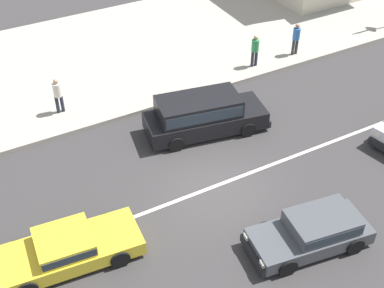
# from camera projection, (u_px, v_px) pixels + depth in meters

# --- Properties ---
(ground_plane) EXTENTS (160.00, 160.00, 0.00)m
(ground_plane) POSITION_uv_depth(u_px,v_px,m) (216.00, 186.00, 18.58)
(ground_plane) COLOR #383535
(lane_centre_stripe) EXTENTS (50.40, 0.14, 0.01)m
(lane_centre_stripe) POSITION_uv_depth(u_px,v_px,m) (216.00, 186.00, 18.58)
(lane_centre_stripe) COLOR silver
(lane_centre_stripe) RESTS_ON ground
(kerb_strip) EXTENTS (68.00, 10.00, 0.15)m
(kerb_strip) POSITION_uv_depth(u_px,v_px,m) (107.00, 56.00, 25.58)
(kerb_strip) COLOR #ADA393
(kerb_strip) RESTS_ON ground
(sedan_yellow_0) EXTENTS (4.57, 2.06, 1.06)m
(sedan_yellow_0) POSITION_uv_depth(u_px,v_px,m) (66.00, 249.00, 15.68)
(sedan_yellow_0) COLOR yellow
(sedan_yellow_0) RESTS_ON ground
(minivan_black_3) EXTENTS (5.00, 2.53, 1.56)m
(minivan_black_3) POSITION_uv_depth(u_px,v_px,m) (202.00, 114.00, 20.53)
(minivan_black_3) COLOR black
(minivan_black_3) RESTS_ON ground
(hatchback_dark_grey_5) EXTENTS (3.97, 2.10, 1.10)m
(hatchback_dark_grey_5) POSITION_uv_depth(u_px,v_px,m) (314.00, 231.00, 16.18)
(hatchback_dark_grey_5) COLOR #47494F
(hatchback_dark_grey_5) RESTS_ON ground
(pedestrian_near_clock) EXTENTS (0.34, 0.34, 1.54)m
(pedestrian_near_clock) POSITION_uv_depth(u_px,v_px,m) (255.00, 48.00, 24.19)
(pedestrian_near_clock) COLOR #232838
(pedestrian_near_clock) RESTS_ON kerb_strip
(pedestrian_mid_kerb) EXTENTS (0.34, 0.34, 1.55)m
(pedestrian_mid_kerb) POSITION_uv_depth(u_px,v_px,m) (58.00, 93.00, 21.29)
(pedestrian_mid_kerb) COLOR #232838
(pedestrian_mid_kerb) RESTS_ON kerb_strip
(pedestrian_far_end) EXTENTS (0.34, 0.34, 1.56)m
(pedestrian_far_end) POSITION_uv_depth(u_px,v_px,m) (296.00, 37.00, 25.05)
(pedestrian_far_end) COLOR #333338
(pedestrian_far_end) RESTS_ON kerb_strip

